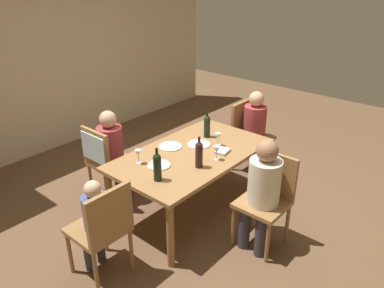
# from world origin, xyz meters

# --- Properties ---
(ground_plane) EXTENTS (10.00, 10.00, 0.00)m
(ground_plane) POSITION_xyz_m (0.00, 0.00, 0.00)
(ground_plane) COLOR brown
(rear_room_partition) EXTENTS (6.40, 0.12, 2.70)m
(rear_room_partition) POSITION_xyz_m (0.00, 2.70, 1.35)
(rear_room_partition) COLOR beige
(rear_room_partition) RESTS_ON ground_plane
(dining_table) EXTENTS (1.73, 0.99, 0.72)m
(dining_table) POSITION_xyz_m (0.00, 0.00, 0.64)
(dining_table) COLOR olive
(dining_table) RESTS_ON ground_plane
(chair_right_end) EXTENTS (0.44, 0.44, 0.92)m
(chair_right_end) POSITION_xyz_m (1.24, 0.09, 0.53)
(chair_right_end) COLOR olive
(chair_right_end) RESTS_ON ground_plane
(chair_far_left) EXTENTS (0.46, 0.44, 0.92)m
(chair_far_left) POSITION_xyz_m (-0.51, 0.88, 0.59)
(chair_far_left) COLOR olive
(chair_far_left) RESTS_ON ground_plane
(chair_near) EXTENTS (0.44, 0.44, 0.92)m
(chair_near) POSITION_xyz_m (0.09, -0.88, 0.53)
(chair_near) COLOR olive
(chair_near) RESTS_ON ground_plane
(chair_left_end) EXTENTS (0.44, 0.44, 0.92)m
(chair_left_end) POSITION_xyz_m (-1.24, -0.09, 0.53)
(chair_left_end) COLOR olive
(chair_left_end) RESTS_ON ground_plane
(person_woman_host) EXTENTS (0.29, 0.33, 1.10)m
(person_woman_host) POSITION_xyz_m (1.24, -0.03, 0.64)
(person_woman_host) COLOR #33333D
(person_woman_host) RESTS_ON ground_plane
(person_man_bearded) EXTENTS (0.33, 0.28, 1.09)m
(person_man_bearded) POSITION_xyz_m (-0.36, 0.88, 0.63)
(person_man_bearded) COLOR #33333D
(person_man_bearded) RESTS_ON ground_plane
(person_man_guest) EXTENTS (0.35, 0.30, 1.13)m
(person_man_guest) POSITION_xyz_m (-0.03, -0.88, 0.65)
(person_man_guest) COLOR #33333D
(person_man_guest) RESTS_ON ground_plane
(person_child_small) EXTENTS (0.22, 0.25, 0.94)m
(person_child_small) POSITION_xyz_m (-1.24, 0.02, 0.56)
(person_child_small) COLOR #33333D
(person_child_small) RESTS_ON ground_plane
(wine_bottle_tall_green) EXTENTS (0.07, 0.07, 0.31)m
(wine_bottle_tall_green) POSITION_xyz_m (0.42, 0.14, 0.86)
(wine_bottle_tall_green) COLOR black
(wine_bottle_tall_green) RESTS_ON dining_table
(wine_bottle_dark_red) EXTENTS (0.07, 0.07, 0.32)m
(wine_bottle_dark_red) POSITION_xyz_m (-0.19, -0.26, 0.86)
(wine_bottle_dark_red) COLOR black
(wine_bottle_dark_red) RESTS_ON dining_table
(wine_bottle_short_olive) EXTENTS (0.08, 0.08, 0.32)m
(wine_bottle_short_olive) POSITION_xyz_m (-0.63, -0.13, 0.87)
(wine_bottle_short_olive) COLOR black
(wine_bottle_short_olive) RESTS_ON dining_table
(wine_glass_near_left) EXTENTS (0.07, 0.07, 0.15)m
(wine_glass_near_left) POSITION_xyz_m (0.04, -0.29, 0.83)
(wine_glass_near_left) COLOR silver
(wine_glass_near_left) RESTS_ON dining_table
(wine_glass_centre) EXTENTS (0.07, 0.07, 0.15)m
(wine_glass_centre) POSITION_xyz_m (-0.53, 0.25, 0.83)
(wine_glass_centre) COLOR silver
(wine_glass_centre) RESTS_ON dining_table
(wine_glass_near_right) EXTENTS (0.07, 0.07, 0.15)m
(wine_glass_near_right) POSITION_xyz_m (0.32, -0.10, 0.83)
(wine_glass_near_right) COLOR silver
(wine_glass_near_right) RESTS_ON dining_table
(dinner_plate_host) EXTENTS (0.25, 0.25, 0.01)m
(dinner_plate_host) POSITION_xyz_m (0.19, 0.07, 0.73)
(dinner_plate_host) COLOR white
(dinner_plate_host) RESTS_ON dining_table
(dinner_plate_guest_left) EXTENTS (0.23, 0.23, 0.01)m
(dinner_plate_guest_left) POSITION_xyz_m (-0.43, 0.06, 0.73)
(dinner_plate_guest_left) COLOR silver
(dinner_plate_guest_left) RESTS_ON dining_table
(dinner_plate_guest_right) EXTENTS (0.25, 0.25, 0.01)m
(dinner_plate_guest_right) POSITION_xyz_m (-0.05, 0.27, 0.73)
(dinner_plate_guest_right) COLOR white
(dinner_plate_guest_right) RESTS_ON dining_table
(folded_napkin) EXTENTS (0.18, 0.15, 0.03)m
(folded_napkin) POSITION_xyz_m (0.21, -0.24, 0.74)
(folded_napkin) COLOR #ADC6D6
(folded_napkin) RESTS_ON dining_table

